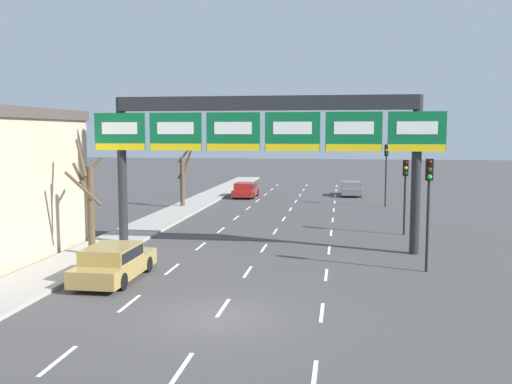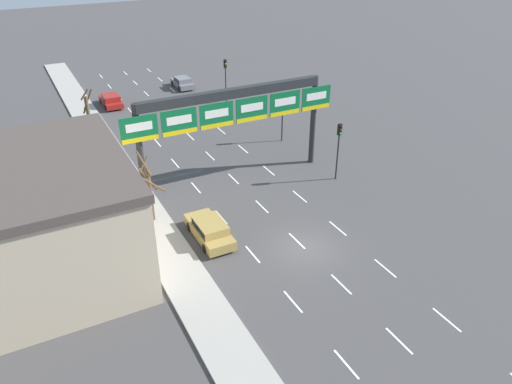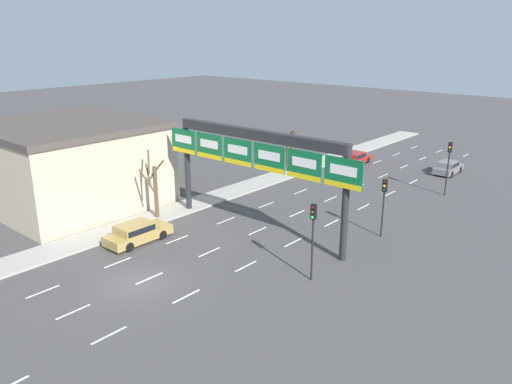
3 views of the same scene
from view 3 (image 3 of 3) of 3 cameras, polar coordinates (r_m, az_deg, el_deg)
The scene contains 13 objects.
ground_plane at distance 30.59m, azimuth -13.57°, elevation -10.23°, with size 220.00×220.00×0.00m, color #474444.
sidewalk_left at distance 36.84m, azimuth -20.98°, elevation -5.89°, with size 2.80×110.00×0.15m.
lane_dashes at distance 39.11m, azimuth 2.57°, elevation -3.42°, with size 6.72×67.00×0.01m.
sign_gantry at distance 35.31m, azimuth -0.05°, elevation 4.55°, with size 17.36×0.70×7.65m.
building_near at distance 45.63m, azimuth -20.70°, elevation 3.13°, with size 14.14×12.94×6.99m.
car_gold at distance 36.04m, azimuth -13.45°, elevation -4.50°, with size 1.94×4.75×1.43m.
car_grey at distance 56.04m, azimuth 21.10°, elevation 2.68°, with size 1.81×4.10×1.34m.
car_red at distance 57.38m, azimuth 11.25°, elevation 3.86°, with size 1.92×4.38×1.34m.
traffic_light_near_gantry at distance 29.02m, azimuth 6.52°, elevation -3.98°, with size 0.30×0.35×4.78m.
traffic_light_mid_block at distance 36.41m, azimuth 14.41°, elevation -0.44°, with size 0.30×0.35×4.31m.
traffic_light_far_end at distance 47.63m, azimuth 21.18°, elevation 3.65°, with size 0.30×0.35×4.93m.
tree_bare_closest at distance 52.79m, azimuth 3.73°, elevation 4.77°, with size 1.28×0.98×4.44m.
tree_bare_second at distance 39.67m, azimuth -11.54°, elevation 0.61°, with size 1.74×1.73×5.40m.
Camera 3 is at (22.48, -15.27, 14.03)m, focal length 35.00 mm.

